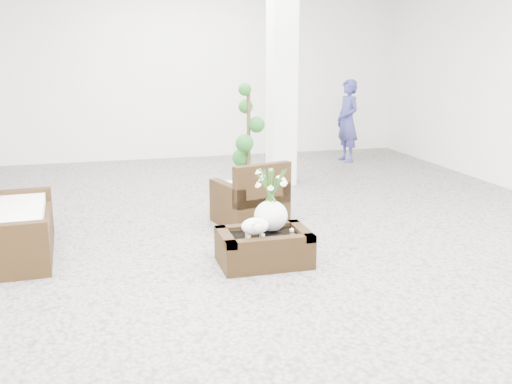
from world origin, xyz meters
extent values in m
plane|color=gray|center=(0.00, 0.00, 0.00)|extent=(11.00, 11.00, 0.00)
cube|color=white|center=(1.20, 2.80, 1.75)|extent=(0.40, 0.40, 3.50)
cube|color=#35220F|center=(-0.06, -0.62, 0.16)|extent=(0.90, 0.60, 0.31)
ellipsoid|color=white|center=(-0.18, -0.72, 0.42)|extent=(0.28, 0.23, 0.21)
cylinder|color=white|center=(0.24, -0.60, 0.33)|extent=(0.04, 0.04, 0.03)
cube|color=#35220F|center=(0.16, 0.79, 0.40)|extent=(0.92, 0.90, 0.80)
cube|color=#35220F|center=(-2.51, 0.29, 0.41)|extent=(0.80, 1.56, 0.81)
imported|color=navy|center=(2.99, 4.27, 0.78)|extent=(0.44, 0.61, 1.56)
camera|label=1|loc=(-1.59, -5.96, 2.12)|focal=40.90mm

